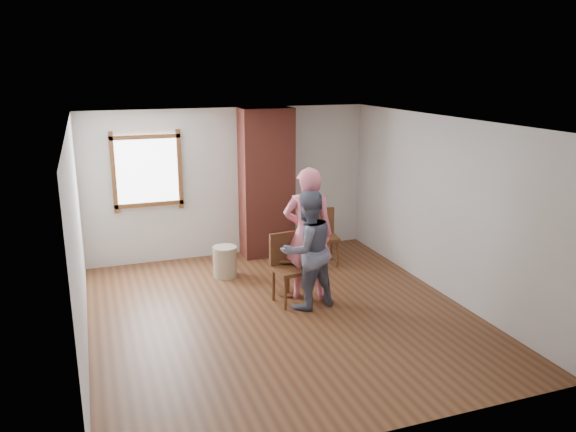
% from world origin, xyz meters
% --- Properties ---
extents(ground, '(5.50, 5.50, 0.00)m').
position_xyz_m(ground, '(0.00, 0.00, 0.00)').
color(ground, brown).
rests_on(ground, ground).
extents(room_shell, '(5.04, 5.52, 2.62)m').
position_xyz_m(room_shell, '(-0.06, 0.61, 1.81)').
color(room_shell, silver).
rests_on(room_shell, ground).
extents(brick_chimney, '(0.90, 0.50, 2.60)m').
position_xyz_m(brick_chimney, '(0.60, 2.50, 1.30)').
color(brick_chimney, '#994436').
rests_on(brick_chimney, ground).
extents(stoneware_crock, '(0.50, 0.50, 0.50)m').
position_xyz_m(stoneware_crock, '(-0.38, 1.65, 0.25)').
color(stoneware_crock, tan).
rests_on(stoneware_crock, ground).
extents(dark_pot, '(0.17, 0.17, 0.13)m').
position_xyz_m(dark_pot, '(-0.16, 2.40, 0.07)').
color(dark_pot, black).
rests_on(dark_pot, ground).
extents(dining_chair_left, '(0.52, 0.52, 0.99)m').
position_xyz_m(dining_chair_left, '(0.25, 0.40, 0.56)').
color(dining_chair_left, brown).
rests_on(dining_chair_left, ground).
extents(dining_chair_right, '(0.50, 0.50, 0.94)m').
position_xyz_m(dining_chair_right, '(1.35, 1.71, 0.53)').
color(dining_chair_right, brown).
rests_on(dining_chair_right, ground).
extents(side_table, '(0.40, 0.40, 0.60)m').
position_xyz_m(side_table, '(0.31, 0.60, 0.40)').
color(side_table, brown).
rests_on(side_table, ground).
extents(cake_plate, '(0.18, 0.18, 0.01)m').
position_xyz_m(cake_plate, '(0.31, 0.60, 0.60)').
color(cake_plate, white).
rests_on(cake_plate, side_table).
extents(cake_slice, '(0.08, 0.07, 0.06)m').
position_xyz_m(cake_slice, '(0.32, 0.60, 0.64)').
color(cake_slice, white).
rests_on(cake_slice, cake_plate).
extents(man, '(0.92, 0.79, 1.67)m').
position_xyz_m(man, '(0.42, 0.12, 0.83)').
color(man, '#131835').
rests_on(man, ground).
extents(person_pink, '(0.83, 0.70, 1.93)m').
position_xyz_m(person_pink, '(0.55, 0.41, 0.97)').
color(person_pink, pink).
rests_on(person_pink, ground).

